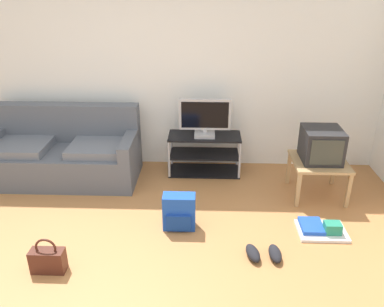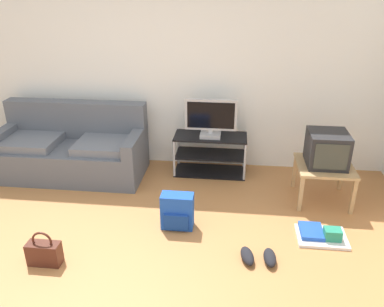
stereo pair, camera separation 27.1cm
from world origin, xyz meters
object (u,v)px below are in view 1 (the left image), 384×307
tv_stand (204,154)px  handbag (48,260)px  side_table (319,165)px  floor_tray (321,229)px  flat_tv (205,118)px  backpack (179,212)px  couch (64,153)px  crt_tv (321,145)px  sneakers_pair (264,253)px

tv_stand → handbag: (-1.32, -1.95, -0.14)m
side_table → floor_tray: (-0.13, -0.75, -0.34)m
flat_tv → handbag: 2.42m
backpack → couch: bearing=162.5°
side_table → couch: bearing=173.7°
handbag → flat_tv: bearing=55.5°
tv_stand → crt_tv: (1.30, -0.53, 0.37)m
couch → handbag: size_ratio=5.48×
sneakers_pair → flat_tv: bearing=108.3°
crt_tv → sneakers_pair: (-0.75, -1.18, -0.58)m
crt_tv → tv_stand: bearing=158.0°
crt_tv → flat_tv: bearing=158.9°
couch → sneakers_pair: couch is taller
side_table → handbag: size_ratio=1.81×
side_table → crt_tv: bearing=90.0°
handbag → sneakers_pair: size_ratio=0.97×
flat_tv → floor_tray: (1.18, -1.27, -0.70)m
flat_tv → side_table: (1.30, -0.52, -0.36)m
sneakers_pair → side_table: bearing=57.3°
flat_tv → handbag: flat_tv is taller
tv_stand → side_table: tv_stand is taller
tv_stand → crt_tv: bearing=-22.0°
tv_stand → sneakers_pair: bearing=-71.9°
crt_tv → handbag: crt_tv is taller
flat_tv → floor_tray: 1.87m
tv_stand → side_table: (1.30, -0.54, 0.13)m
handbag → couch: bearing=103.6°
crt_tv → floor_tray: 0.98m
flat_tv → handbag: bearing=-124.5°
tv_stand → flat_tv: (0.00, -0.02, 0.49)m
tv_stand → flat_tv: flat_tv is taller
sneakers_pair → handbag: bearing=-172.6°
tv_stand → floor_tray: size_ratio=1.91×
side_table → crt_tv: size_ratio=1.37×
tv_stand → floor_tray: 1.76m
backpack → floor_tray: 1.43m
couch → handbag: 1.81m
side_table → crt_tv: 0.24m
flat_tv → handbag: (-1.32, -1.93, -0.63)m
side_table → handbag: bearing=-151.8°
handbag → side_table: bearing=28.2°
tv_stand → backpack: 1.29m
handbag → floor_tray: handbag is taller
couch → flat_tv: 1.81m
side_table → backpack: size_ratio=1.63×
tv_stand → floor_tray: tv_stand is taller
flat_tv → floor_tray: size_ratio=1.34×
side_table → floor_tray: bearing=-99.4°
floor_tray → sneakers_pair: bearing=-146.7°
flat_tv → handbag: size_ratio=1.90×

